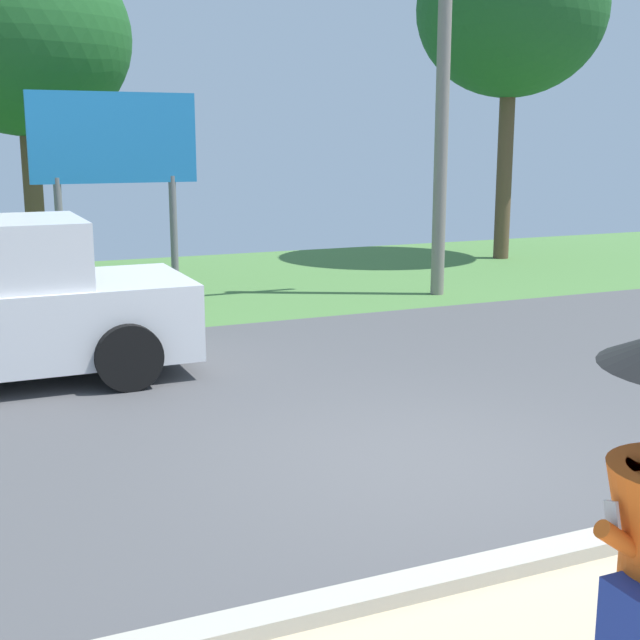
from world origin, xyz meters
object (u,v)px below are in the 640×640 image
object	(u,v)px
roadside_billboard	(115,154)
tree_left_far	(23,38)
utility_pole	(443,79)
tree_right_mid	(511,10)

from	to	relation	value
roadside_billboard	tree_left_far	bearing A→B (deg)	106.54
utility_pole	tree_left_far	xyz separation A→B (m)	(-6.60, 3.77, 0.76)
utility_pole	roadside_billboard	distance (m)	5.80
tree_left_far	tree_right_mid	size ratio (longest dim) A/B	0.84
utility_pole	tree_left_far	distance (m)	7.63
utility_pole	tree_left_far	size ratio (longest dim) A/B	1.14
roadside_billboard	tree_right_mid	world-z (taller)	tree_right_mid
roadside_billboard	tree_right_mid	xyz separation A→B (m)	(9.60, 3.10, 3.10)
utility_pole	roadside_billboard	world-z (taller)	utility_pole
utility_pole	tree_left_far	world-z (taller)	utility_pole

